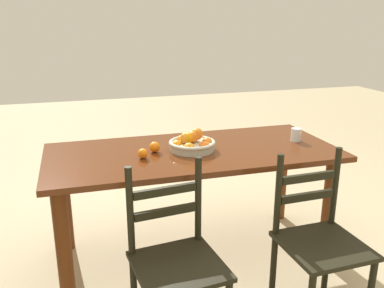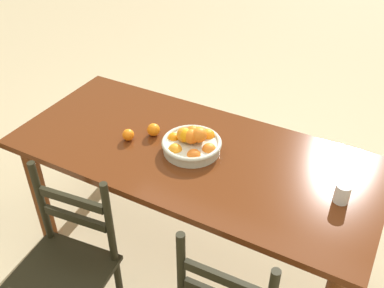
% 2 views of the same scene
% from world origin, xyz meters
% --- Properties ---
extents(ground_plane, '(12.00, 12.00, 0.00)m').
position_xyz_m(ground_plane, '(0.00, 0.00, 0.00)').
color(ground_plane, '#C0B088').
extents(dining_table, '(1.90, 0.85, 0.77)m').
position_xyz_m(dining_table, '(0.00, 0.00, 0.65)').
color(dining_table, '#542610').
rests_on(dining_table, ground).
extents(chair_near_window, '(0.44, 0.44, 0.92)m').
position_xyz_m(chair_near_window, '(-0.48, 0.77, 0.44)').
color(chair_near_window, black).
rests_on(chair_near_window, ground).
extents(chair_by_cabinet, '(0.47, 0.47, 0.92)m').
position_xyz_m(chair_by_cabinet, '(0.30, 0.71, 0.43)').
color(chair_by_cabinet, black).
rests_on(chair_by_cabinet, ground).
extents(fruit_bowl, '(0.31, 0.31, 0.14)m').
position_xyz_m(fruit_bowl, '(0.01, -0.01, 0.82)').
color(fruit_bowl, beige).
rests_on(fruit_bowl, dining_table).
extents(orange_loose_0, '(0.06, 0.06, 0.06)m').
position_xyz_m(orange_loose_0, '(0.35, 0.08, 0.80)').
color(orange_loose_0, orange).
rests_on(orange_loose_0, dining_table).
extents(orange_loose_1, '(0.07, 0.07, 0.07)m').
position_xyz_m(orange_loose_1, '(0.25, -0.02, 0.81)').
color(orange_loose_1, orange).
rests_on(orange_loose_1, dining_table).
extents(drinking_glass, '(0.07, 0.07, 0.09)m').
position_xyz_m(drinking_glass, '(-0.75, 0.01, 0.82)').
color(drinking_glass, silver).
rests_on(drinking_glass, dining_table).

